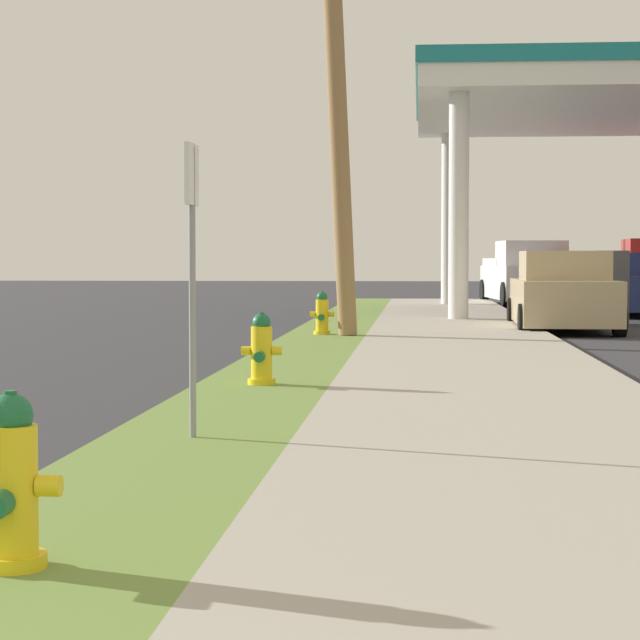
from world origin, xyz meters
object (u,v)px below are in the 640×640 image
car_navy_by_far_pump (636,287)px  car_tan_by_near_pump (563,295)px  utility_pole_midground (336,64)px  fire_hydrant_nearest (11,491)px  street_sign_post (192,228)px  fire_hydrant_third (322,315)px  fire_hydrant_second (262,353)px  truck_white_at_forecourt (526,276)px

car_navy_by_far_pump → car_tan_by_near_pump: bearing=-110.5°
utility_pole_midground → car_navy_by_far_pump: (6.85, 10.56, -3.99)m
fire_hydrant_nearest → street_sign_post: size_ratio=0.35×
car_tan_by_near_pump → street_sign_post: bearing=-105.8°
fire_hydrant_third → street_sign_post: (0.04, -12.39, 1.19)m
fire_hydrant_third → car_tan_by_near_pump: size_ratio=0.16×
fire_hydrant_second → fire_hydrant_third: (-0.05, 8.58, 0.00)m
fire_hydrant_third → utility_pole_midground: size_ratio=0.08×
fire_hydrant_nearest → fire_hydrant_third: 16.21m
fire_hydrant_nearest → utility_pole_midground: (0.27, 16.00, 4.26)m
fire_hydrant_nearest → truck_white_at_forecourt: (4.95, 33.36, 0.47)m
fire_hydrant_nearest → truck_white_at_forecourt: 33.72m
car_tan_by_near_pump → truck_white_at_forecourt: (0.44, 13.79, 0.19)m
utility_pole_midground → truck_white_at_forecourt: size_ratio=1.62×
fire_hydrant_third → street_sign_post: 12.44m
fire_hydrant_second → street_sign_post: (-0.01, -3.80, 1.19)m
fire_hydrant_nearest → fire_hydrant_third: (0.02, 16.21, 0.00)m
fire_hydrant_second → car_navy_by_far_pump: size_ratio=0.16×
truck_white_at_forecourt → utility_pole_midground: bearing=-105.1°
fire_hydrant_second → street_sign_post: street_sign_post is taller
car_tan_by_near_pump → car_navy_by_far_pump: same height
fire_hydrant_third → car_navy_by_far_pump: (7.10, 10.35, 0.28)m
utility_pole_midground → street_sign_post: utility_pole_midground is taller
fire_hydrant_nearest → car_navy_by_far_pump: (7.12, 26.56, 0.28)m
car_tan_by_near_pump → truck_white_at_forecourt: bearing=88.2°
utility_pole_midground → truck_white_at_forecourt: 18.37m
car_tan_by_near_pump → car_navy_by_far_pump: bearing=69.5°
utility_pole_midground → truck_white_at_forecourt: (4.68, 17.36, -3.80)m
utility_pole_midground → truck_white_at_forecourt: utility_pole_midground is taller
street_sign_post → truck_white_at_forecourt: size_ratio=0.38×
fire_hydrant_second → car_navy_by_far_pump: bearing=69.6°
fire_hydrant_second → car_tan_by_near_pump: bearing=69.6°
fire_hydrant_third → car_tan_by_near_pump: 5.60m
street_sign_post → fire_hydrant_nearest: bearing=-90.9°
street_sign_post → car_navy_by_far_pump: (7.06, 22.73, -0.91)m
fire_hydrant_second → fire_hydrant_third: same height
fire_hydrant_nearest → truck_white_at_forecourt: truck_white_at_forecourt is taller
fire_hydrant_third → fire_hydrant_second: bearing=-89.7°
utility_pole_midground → street_sign_post: 12.55m
fire_hydrant_second → fire_hydrant_third: size_ratio=1.00×
car_tan_by_near_pump → car_navy_by_far_pump: (2.61, 7.00, 0.00)m
fire_hydrant_nearest → fire_hydrant_second: bearing=89.5°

